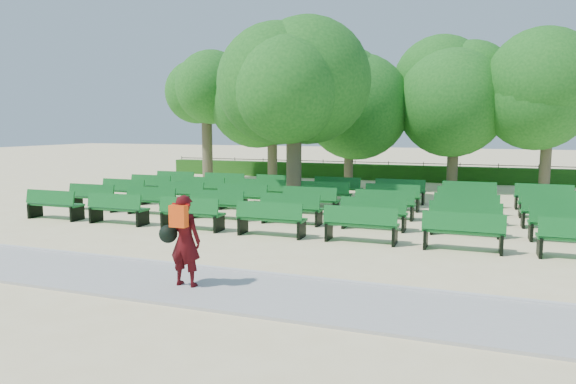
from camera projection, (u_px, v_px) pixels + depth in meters
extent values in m
plane|color=beige|center=(290.00, 221.00, 17.19)|extent=(120.00, 120.00, 0.00)
cube|color=#ADADA9|center=(167.00, 283.00, 10.29)|extent=(30.00, 2.20, 0.06)
cube|color=silver|center=(196.00, 267.00, 11.36)|extent=(30.00, 0.12, 0.10)
cube|color=#1E5215|center=(370.00, 172.00, 30.19)|extent=(26.00, 0.70, 0.90)
cube|color=#116222|center=(311.00, 200.00, 18.37)|extent=(2.02, 0.65, 0.07)
cube|color=#116222|center=(309.00, 194.00, 18.11)|extent=(2.00, 0.24, 0.47)
cylinder|color=brown|center=(294.00, 165.00, 20.18)|extent=(0.60, 0.60, 3.22)
ellipsoid|color=#20691D|center=(294.00, 87.00, 19.80)|extent=(5.10, 5.10, 4.59)
imported|color=#3F090C|center=(185.00, 241.00, 9.90)|extent=(0.66, 0.43, 1.79)
cube|color=#FF480D|center=(179.00, 216.00, 9.64)|extent=(0.33, 0.17, 0.42)
sphere|color=black|center=(168.00, 234.00, 9.94)|extent=(0.36, 0.36, 0.36)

